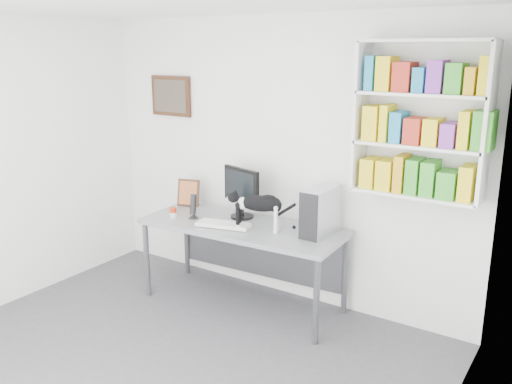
% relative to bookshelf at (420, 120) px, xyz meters
% --- Properties ---
extents(room, '(4.01, 4.01, 2.70)m').
position_rel_bookshelf_xyz_m(room, '(-1.40, -1.85, -0.50)').
color(room, '#505055').
rests_on(room, ground).
extents(bookshelf, '(1.03, 0.28, 1.24)m').
position_rel_bookshelf_xyz_m(bookshelf, '(0.00, 0.00, 0.00)').
color(bookshelf, white).
rests_on(bookshelf, room).
extents(wall_art, '(0.52, 0.04, 0.42)m').
position_rel_bookshelf_xyz_m(wall_art, '(-2.70, 0.12, 0.05)').
color(wall_art, '#472B16').
rests_on(wall_art, room).
extents(desk, '(1.96, 0.85, 0.80)m').
position_rel_bookshelf_xyz_m(desk, '(-1.49, -0.31, -1.45)').
color(desk, gray).
rests_on(desk, room).
extents(monitor, '(0.51, 0.34, 0.50)m').
position_rel_bookshelf_xyz_m(monitor, '(-1.62, -0.13, -0.80)').
color(monitor, black).
rests_on(monitor, desk).
extents(keyboard, '(0.54, 0.31, 0.04)m').
position_rel_bookshelf_xyz_m(keyboard, '(-1.60, -0.44, -1.03)').
color(keyboard, silver).
rests_on(keyboard, desk).
extents(pc_tower, '(0.20, 0.43, 0.43)m').
position_rel_bookshelf_xyz_m(pc_tower, '(-0.76, -0.16, -0.83)').
color(pc_tower, '#B6B6BB').
rests_on(pc_tower, desk).
extents(speaker, '(0.11, 0.11, 0.25)m').
position_rel_bookshelf_xyz_m(speaker, '(-2.00, -0.40, -0.92)').
color(speaker, black).
rests_on(speaker, desk).
extents(leaning_print, '(0.25, 0.15, 0.29)m').
position_rel_bookshelf_xyz_m(leaning_print, '(-2.31, -0.10, -0.90)').
color(leaning_print, '#472B16').
rests_on(leaning_print, desk).
extents(soup_can, '(0.08, 0.08, 0.10)m').
position_rel_bookshelf_xyz_m(soup_can, '(-2.18, -0.49, -1.00)').
color(soup_can, red).
rests_on(soup_can, desk).
extents(cat, '(0.58, 0.34, 0.35)m').
position_rel_bookshelf_xyz_m(cat, '(-1.26, -0.37, -0.87)').
color(cat, black).
rests_on(cat, desk).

